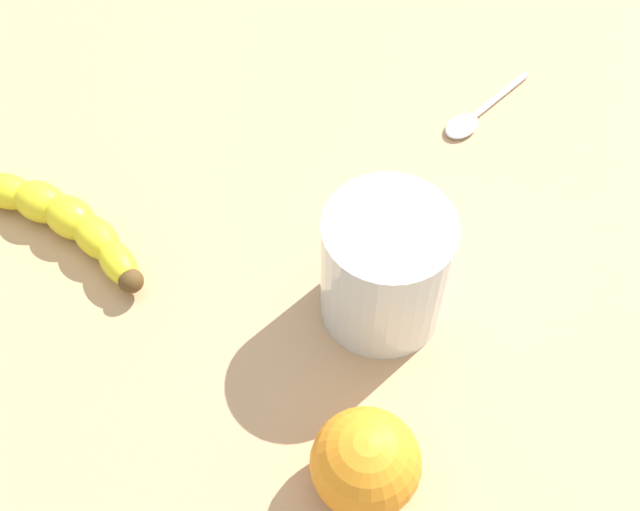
% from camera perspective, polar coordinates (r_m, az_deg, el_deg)
% --- Properties ---
extents(wooden_tabletop, '(1.20, 1.20, 0.03)m').
position_cam_1_polar(wooden_tabletop, '(0.70, -4.43, 0.74)').
color(wooden_tabletop, tan).
rests_on(wooden_tabletop, ground).
extents(banana, '(0.09, 0.20, 0.03)m').
position_cam_1_polar(banana, '(0.71, -17.92, 2.64)').
color(banana, yellow).
rests_on(banana, wooden_tabletop).
extents(smoothie_glass, '(0.09, 0.09, 0.10)m').
position_cam_1_polar(smoothie_glass, '(0.61, 4.46, -1.01)').
color(smoothie_glass, silver).
rests_on(smoothie_glass, wooden_tabletop).
extents(orange_fruit, '(0.07, 0.07, 0.07)m').
position_cam_1_polar(orange_fruit, '(0.56, 3.12, -13.91)').
color(orange_fruit, orange).
rests_on(orange_fruit, wooden_tabletop).
extents(teaspoon, '(0.10, 0.07, 0.01)m').
position_cam_1_polar(teaspoon, '(0.77, 9.96, 8.93)').
color(teaspoon, silver).
rests_on(teaspoon, wooden_tabletop).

